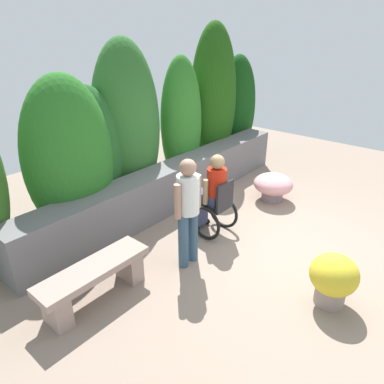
{
  "coord_description": "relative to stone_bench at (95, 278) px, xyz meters",
  "views": [
    {
      "loc": [
        -4.17,
        -1.91,
        3.02
      ],
      "look_at": [
        -0.68,
        1.04,
        0.85
      ],
      "focal_mm": 32.73,
      "sensor_mm": 36.0,
      "label": 1
    }
  ],
  "objects": [
    {
      "name": "person_standing_companion",
      "position": [
        1.27,
        -0.37,
        0.57
      ],
      "size": [
        0.49,
        0.3,
        1.55
      ],
      "rotation": [
        0.0,
        0.0,
        0.06
      ],
      "color": "#344F67",
      "rests_on": "ground"
    },
    {
      "name": "hedge_backdrop",
      "position": [
        2.16,
        1.61,
        1.02
      ],
      "size": [
        7.37,
        1.15,
        3.14
      ],
      "color": "#31621F",
      "rests_on": "ground"
    },
    {
      "name": "flower_pot_purple_near",
      "position": [
        1.76,
        -2.19,
        0.05
      ],
      "size": [
        0.56,
        0.56,
        0.67
      ],
      "color": "gray",
      "rests_on": "ground"
    },
    {
      "name": "flower_pot_terracotta_by_wall",
      "position": [
        3.8,
        -0.31,
        -0.02
      ],
      "size": [
        0.73,
        0.73,
        0.52
      ],
      "color": "gray",
      "rests_on": "ground"
    },
    {
      "name": "stone_retaining_wall",
      "position": [
        2.39,
        1.0,
        0.08
      ],
      "size": [
        6.02,
        0.52,
        0.8
      ],
      "primitive_type": "cube",
      "color": "slate",
      "rests_on": "ground"
    },
    {
      "name": "person_in_wheelchair",
      "position": [
        2.14,
        -0.14,
        0.31
      ],
      "size": [
        0.53,
        0.66,
        1.33
      ],
      "rotation": [
        0.0,
        0.0,
        -0.04
      ],
      "color": "black",
      "rests_on": "ground"
    },
    {
      "name": "ground_plane",
      "position": [
        2.39,
        -1.11,
        -0.31
      ],
      "size": [
        11.79,
        11.79,
        0.0
      ],
      "primitive_type": "plane",
      "color": "gray"
    },
    {
      "name": "stone_bench",
      "position": [
        0.0,
        0.0,
        0.0
      ],
      "size": [
        1.4,
        0.41,
        0.48
      ],
      "rotation": [
        0.0,
        0.0,
        -0.15
      ],
      "color": "gray",
      "rests_on": "ground"
    }
  ]
}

